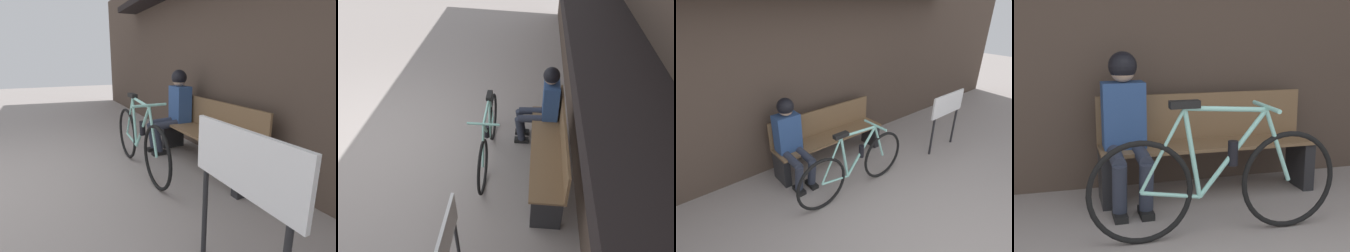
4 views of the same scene
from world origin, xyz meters
TOP-DOWN VIEW (x-y plane):
  - park_bench_near at (0.36, 2.60)m, footprint 1.85×0.42m
  - bicycle at (0.17, 1.75)m, footprint 1.78×0.40m
  - person_seated at (-0.35, 2.49)m, footprint 0.34×0.62m

SIDE VIEW (x-z plane):
  - bicycle at x=0.17m, z-range -0.08..0.87m
  - park_bench_near at x=0.36m, z-range -0.02..0.84m
  - person_seated at x=-0.35m, z-range 0.09..1.33m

